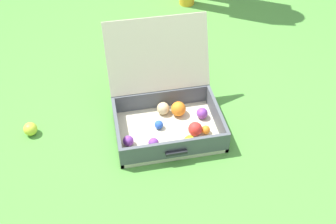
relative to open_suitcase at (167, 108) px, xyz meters
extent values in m
plane|color=#4C8C38|center=(0.08, -0.06, -0.12)|extent=(16.00, 16.00, 0.00)
cube|color=beige|center=(-0.01, -0.08, -0.10)|extent=(0.56, 0.41, 0.03)
cube|color=#4C5156|center=(-0.28, -0.08, -0.05)|extent=(0.02, 0.41, 0.14)
cube|color=#4C5156|center=(0.27, -0.08, -0.05)|extent=(0.02, 0.41, 0.14)
cube|color=#4C5156|center=(-0.01, -0.27, -0.05)|extent=(0.53, 0.02, 0.14)
cube|color=#4C5156|center=(-0.01, 0.12, -0.05)|extent=(0.53, 0.02, 0.14)
cube|color=beige|center=(-0.01, 0.21, 0.21)|extent=(0.56, 0.18, 0.38)
cube|color=black|center=(-0.01, -0.29, -0.04)|extent=(0.11, 0.02, 0.02)
sphere|color=orange|center=(0.07, 0.03, -0.05)|extent=(0.08, 0.08, 0.08)
sphere|color=orange|center=(0.19, -0.14, -0.07)|extent=(0.05, 0.05, 0.05)
sphere|color=red|center=(0.13, -0.14, -0.05)|extent=(0.08, 0.08, 0.08)
sphere|color=purple|center=(-0.23, -0.15, -0.06)|extent=(0.06, 0.06, 0.06)
sphere|color=#D1B784|center=(-0.01, 0.06, -0.06)|extent=(0.07, 0.07, 0.07)
sphere|color=blue|center=(-0.05, -0.06, -0.07)|extent=(0.05, 0.05, 0.05)
sphere|color=yellow|center=(0.08, -0.21, -0.06)|extent=(0.06, 0.06, 0.06)
sphere|color=purple|center=(0.20, -0.02, -0.06)|extent=(0.06, 0.06, 0.06)
sphere|color=purple|center=(-0.11, -0.19, -0.06)|extent=(0.06, 0.06, 0.06)
sphere|color=#CCDB38|center=(-0.74, 0.06, -0.08)|extent=(0.07, 0.07, 0.07)
camera|label=1|loc=(-0.30, -1.56, 1.47)|focal=42.59mm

